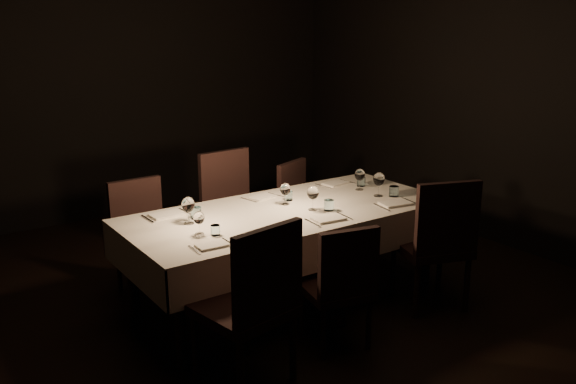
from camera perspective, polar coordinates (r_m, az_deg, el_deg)
room at (r=4.51m, az=0.00°, el=7.35°), size 5.01×6.01×3.01m
dining_table at (r=4.70m, az=0.00°, el=-2.51°), size 2.52×1.12×0.76m
chair_near_left at (r=3.64m, az=-3.27°, el=-10.02°), size 0.58×0.58×1.05m
place_setting_near_left at (r=4.08m, az=-7.63°, el=-3.44°), size 0.29×0.39×0.16m
chair_near_center at (r=4.09m, az=4.99°, el=-8.31°), size 0.50×0.50×0.88m
place_setting_near_center at (r=4.57m, az=3.13°, el=-1.08°), size 0.35×0.41×0.19m
chair_near_right at (r=4.75m, az=13.78°, el=-4.29°), size 0.64×0.64×1.04m
place_setting_near_right at (r=5.00m, az=9.28°, el=0.24°), size 0.37×0.42×0.20m
chair_far_left at (r=5.09m, az=-13.48°, el=-3.57°), size 0.45×0.45×0.92m
place_setting_far_left at (r=4.47m, az=-9.76°, el=-1.66°), size 0.35×0.42×0.20m
chair_far_center at (r=5.42m, az=-5.13°, el=-1.34°), size 0.54×0.54×1.05m
place_setting_far_center at (r=4.86m, az=-0.85°, el=-0.13°), size 0.32×0.40×0.17m
chair_far_right at (r=5.78m, az=1.17°, el=-1.05°), size 0.55×0.55×0.88m
place_setting_far_right at (r=5.32m, az=6.06°, el=1.20°), size 0.34×0.40×0.18m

